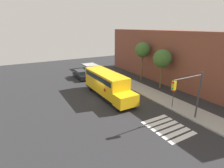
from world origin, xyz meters
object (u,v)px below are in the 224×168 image
parked_car (81,74)px  traffic_light (191,90)px  school_bus (107,83)px  tree_far_sidewalk (162,59)px  stop_sign (173,95)px  tree_near_sidewalk (143,50)px

parked_car → traffic_light: (19.50, 3.65, 2.58)m
school_bus → tree_far_sidewalk: 9.13m
school_bus → stop_sign: bearing=34.5°
tree_near_sidewalk → traffic_light: bearing=-21.1°
stop_sign → school_bus: bearing=-145.5°
school_bus → traffic_light: 10.49m
stop_sign → tree_far_sidewalk: bearing=146.4°
parked_car → traffic_light: traffic_light is taller
parked_car → stop_sign: size_ratio=1.80×
school_bus → stop_sign: 8.38m
school_bus → tree_far_sidewalk: tree_far_sidewalk is taller
stop_sign → tree_far_sidewalk: tree_far_sidewalk is taller
tree_near_sidewalk → tree_far_sidewalk: tree_near_sidewalk is taller
school_bus → tree_far_sidewalk: size_ratio=1.67×
tree_near_sidewalk → parked_car: bearing=-124.2°
stop_sign → tree_near_sidewalk: tree_near_sidewalk is taller
tree_near_sidewalk → tree_far_sidewalk: size_ratio=1.11×
parked_car → tree_far_sidewalk: bearing=39.2°
school_bus → stop_sign: school_bus is taller
stop_sign → traffic_light: traffic_light is taller
school_bus → parked_car: bearing=-179.7°
stop_sign → traffic_light: bearing=-22.0°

